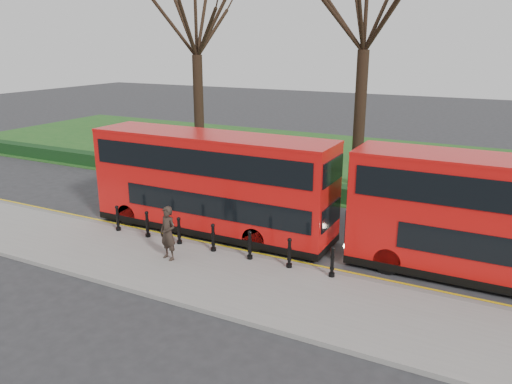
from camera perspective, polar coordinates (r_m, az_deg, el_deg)
The scene contains 12 objects.
ground at distance 19.47m, azimuth -2.86°, elevation -5.70°, with size 120.00×120.00×0.00m, color #28282B.
pavement at distance 17.14m, azimuth -7.95°, elevation -8.82°, with size 60.00×4.00×0.15m, color gray.
kerb at distance 18.66m, azimuth -4.42°, elevation -6.52°, with size 60.00×0.25×0.16m, color slate.
grass_verge at distance 32.71m, azimuth 10.43°, elevation 3.39°, with size 60.00×18.00×0.06m, color #1C501A.
hedge at distance 25.12m, azimuth 4.91°, elevation 0.43°, with size 60.00×0.90×0.80m, color black.
yellow_line_outer at distance 18.92m, azimuth -3.93°, elevation -6.39°, with size 60.00×0.10×0.01m, color yellow.
yellow_line_inner at distance 19.08m, azimuth -3.62°, elevation -6.19°, with size 60.00×0.10×0.01m, color yellow.
tree_left at distance 30.76m, azimuth -6.91°, elevation 19.35°, with size 7.82×7.82×12.22m.
tree_mid at distance 26.57m, azimuth 12.52°, elevation 20.55°, with size 8.24×8.24×12.87m.
bollard_row at distance 18.14m, azimuth -4.92°, elevation -5.26°, with size 9.16×0.15×1.00m.
bus_lead at distance 19.96m, azimuth -5.16°, elevation 0.95°, with size 10.08×2.32×4.01m.
pedestrian at distance 17.53m, azimuth -10.04°, elevation -4.66°, with size 0.70×0.46×1.91m, color #2C221B.
Camera 1 is at (9.10, -15.53, 7.43)m, focal length 35.00 mm.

